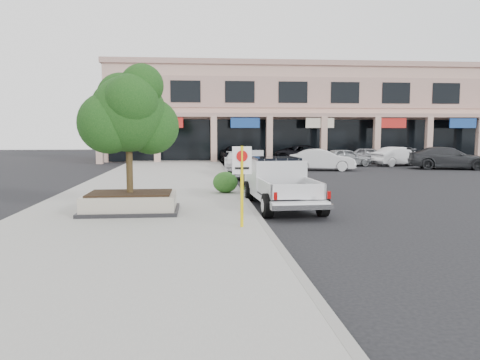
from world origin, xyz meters
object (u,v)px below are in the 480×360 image
(planter, at_px, (130,203))
(curb_car_a, at_px, (264,176))
(curb_car_d, at_px, (237,155))
(lot_car_e, at_px, (370,155))
(curb_car_c, at_px, (237,161))
(lot_car_b, at_px, (322,160))
(lot_car_d, at_px, (308,154))
(lot_car_a, at_px, (345,157))
(lot_car_c, at_px, (448,158))
(curb_car_b, at_px, (249,164))
(planter_tree, at_px, (133,115))
(pickup_truck, at_px, (282,183))
(lot_car_f, at_px, (400,156))
(no_parking_sign, at_px, (242,175))

(planter, xyz_separation_m, curb_car_a, (5.35, 5.72, 0.30))
(curb_car_d, relative_size, lot_car_e, 1.34)
(curb_car_c, height_order, lot_car_b, lot_car_b)
(planter, height_order, lot_car_d, lot_car_d)
(lot_car_a, relative_size, lot_car_b, 0.91)
(planter, xyz_separation_m, lot_car_c, (21.13, 17.87, 0.36))
(curb_car_b, bearing_deg, curb_car_c, 100.97)
(lot_car_a, xyz_separation_m, lot_car_d, (-2.09, 4.11, 0.06))
(lot_car_b, height_order, lot_car_d, lot_car_d)
(planter_tree, bearing_deg, pickup_truck, 12.68)
(planter_tree, bearing_deg, lot_car_f, 48.56)
(lot_car_c, bearing_deg, lot_car_e, 46.13)
(planter_tree, distance_m, curb_car_b, 14.00)
(planter, xyz_separation_m, planter_tree, (0.13, 0.15, 2.94))
(planter_tree, relative_size, pickup_truck, 0.68)
(pickup_truck, relative_size, lot_car_f, 1.25)
(pickup_truck, bearing_deg, lot_car_a, 62.72)
(curb_car_b, bearing_deg, no_parking_sign, -89.20)
(curb_car_d, bearing_deg, lot_car_f, -13.83)
(planter_tree, distance_m, curb_car_c, 19.10)
(planter, xyz_separation_m, curb_car_b, (5.46, 12.84, 0.36))
(pickup_truck, distance_m, lot_car_f, 24.37)
(curb_car_d, bearing_deg, lot_car_a, -21.15)
(planter, relative_size, curb_car_d, 0.56)
(lot_car_b, bearing_deg, no_parking_sign, 169.04)
(planter, bearing_deg, curb_car_c, 74.29)
(curb_car_a, distance_m, lot_car_d, 20.87)
(planter, height_order, lot_car_e, lot_car_e)
(no_parking_sign, distance_m, lot_car_f, 28.82)
(lot_car_a, relative_size, lot_car_d, 0.75)
(lot_car_d, distance_m, lot_car_f, 7.85)
(lot_car_b, relative_size, lot_car_e, 1.11)
(curb_car_b, distance_m, lot_car_d, 14.29)
(planter, distance_m, no_parking_sign, 4.60)
(lot_car_e, bearing_deg, lot_car_a, 154.10)
(no_parking_sign, relative_size, lot_car_c, 0.40)
(lot_car_c, bearing_deg, lot_car_f, 45.51)
(planter, distance_m, lot_car_d, 28.21)
(lot_car_f, bearing_deg, curb_car_d, 63.14)
(no_parking_sign, height_order, lot_car_d, no_parking_sign)
(curb_car_b, bearing_deg, lot_car_c, 25.76)
(lot_car_d, relative_size, lot_car_f, 1.22)
(curb_car_a, xyz_separation_m, curb_car_c, (-0.18, 12.66, -0.10))
(curb_car_b, relative_size, lot_car_e, 1.19)
(lot_car_a, distance_m, lot_car_b, 4.79)
(pickup_truck, bearing_deg, lot_car_c, 43.12)
(lot_car_d, bearing_deg, planter_tree, 177.67)
(lot_car_d, bearing_deg, pickup_truck, -172.60)
(lot_car_f, bearing_deg, lot_car_c, -165.07)
(curb_car_d, bearing_deg, curb_car_a, -93.03)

